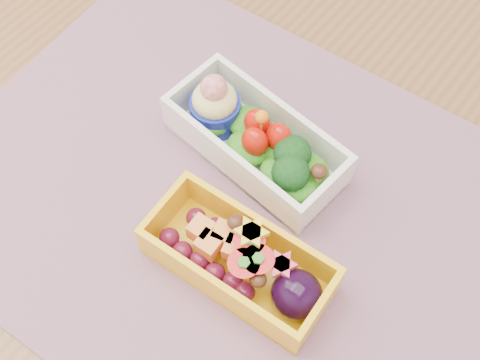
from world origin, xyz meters
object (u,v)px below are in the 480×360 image
Objects in this scene: bento_white at (255,140)px; bento_yellow at (242,261)px; placemat at (230,200)px; table at (232,276)px.

bento_white is 1.09× the size of bento_yellow.
placemat is 0.06m from bento_white.
placemat is at bearing 133.58° from bento_yellow.
bento_yellow is (0.03, -0.02, 0.12)m from table.
placemat is 2.96× the size of bento_white.
bento_yellow is at bearing -52.15° from bento_white.
bento_white reaches higher than bento_yellow.
table is 0.11m from placemat.
placemat reaches higher than table.
table is 0.13m from bento_yellow.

